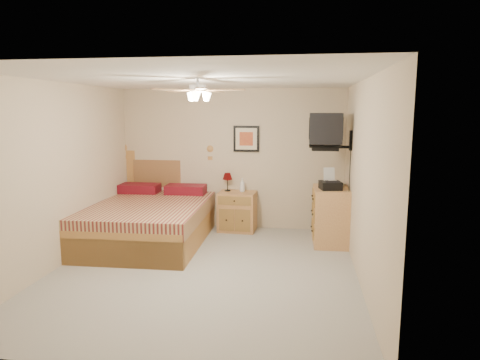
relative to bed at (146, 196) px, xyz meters
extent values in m
plane|color=gray|center=(1.20, -1.12, -0.77)|extent=(4.50, 4.50, 0.00)
cube|color=white|center=(1.20, -1.12, 1.73)|extent=(4.00, 4.50, 0.04)
cube|color=#C3AF8F|center=(1.20, 1.13, 0.48)|extent=(4.00, 0.04, 2.50)
cube|color=#C3AF8F|center=(1.20, -3.37, 0.48)|extent=(4.00, 0.04, 2.50)
cube|color=#C3AF8F|center=(-0.80, -1.12, 0.48)|extent=(0.04, 4.50, 2.50)
cube|color=#C3AF8F|center=(3.20, -1.12, 0.48)|extent=(0.04, 4.50, 2.50)
cube|color=#AB6B36|center=(1.34, 0.88, -0.42)|extent=(0.66, 0.51, 0.70)
imported|color=white|center=(1.43, 0.93, 0.05)|extent=(0.11, 0.11, 0.24)
cube|color=black|center=(1.47, 1.11, 0.85)|extent=(0.46, 0.04, 0.46)
cube|color=#A96E41|center=(2.93, 0.35, -0.31)|extent=(0.56, 0.79, 0.91)
imported|color=#B3A68C|center=(2.95, 0.61, 0.16)|extent=(0.28, 0.33, 0.03)
imported|color=#9C9475|center=(2.95, 0.61, 0.18)|extent=(0.20, 0.25, 0.02)
camera|label=1|loc=(2.47, -6.42, 1.36)|focal=32.00mm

